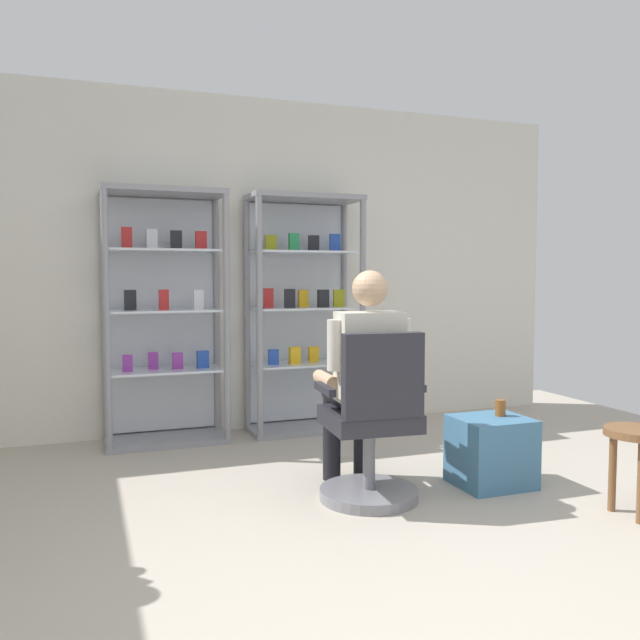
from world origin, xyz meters
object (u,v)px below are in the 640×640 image
(display_cabinet_left, at_px, (164,315))
(seated_shopkeeper, at_px, (363,371))
(storage_crate, at_px, (491,451))
(display_cabinet_right, at_px, (302,312))
(wooden_stool, at_px, (636,447))
(tea_glass, at_px, (500,408))
(office_chair, at_px, (373,432))

(display_cabinet_left, bearing_deg, seated_shopkeeper, -60.31)
(display_cabinet_left, relative_size, storage_crate, 4.40)
(display_cabinet_right, xyz_separation_m, wooden_stool, (1.02, -2.45, -0.60))
(tea_glass, height_order, wooden_stool, tea_glass)
(wooden_stool, bearing_deg, office_chair, 151.41)
(office_chair, height_order, tea_glass, office_chair)
(display_cabinet_left, distance_m, display_cabinet_right, 1.10)
(display_cabinet_right, relative_size, seated_shopkeeper, 1.47)
(display_cabinet_left, relative_size, wooden_stool, 4.09)
(storage_crate, height_order, tea_glass, tea_glass)
(display_cabinet_left, bearing_deg, display_cabinet_right, -0.06)
(office_chair, distance_m, wooden_stool, 1.38)
(display_cabinet_right, height_order, tea_glass, display_cabinet_right)
(storage_crate, bearing_deg, office_chair, -178.22)
(display_cabinet_left, height_order, storage_crate, display_cabinet_left)
(tea_glass, bearing_deg, seated_shopkeeper, 172.36)
(storage_crate, relative_size, tea_glass, 4.37)
(display_cabinet_right, distance_m, wooden_stool, 2.72)
(office_chair, xyz_separation_m, tea_glass, (0.87, 0.05, 0.07))
(display_cabinet_left, bearing_deg, office_chair, -62.92)
(office_chair, bearing_deg, display_cabinet_right, 84.07)
(display_cabinet_right, height_order, storage_crate, display_cabinet_right)
(office_chair, xyz_separation_m, wooden_stool, (1.21, -0.66, -0.03))
(seated_shopkeeper, bearing_deg, tea_glass, -7.64)
(display_cabinet_left, xyz_separation_m, tea_glass, (1.79, -1.74, -0.50))
(office_chair, relative_size, tea_glass, 9.73)
(seated_shopkeeper, distance_m, wooden_stool, 1.49)
(display_cabinet_left, distance_m, tea_glass, 2.54)
(seated_shopkeeper, xyz_separation_m, storage_crate, (0.78, -0.14, -0.51))
(display_cabinet_left, height_order, tea_glass, display_cabinet_left)
(display_cabinet_right, height_order, wooden_stool, display_cabinet_right)
(office_chair, height_order, storage_crate, office_chair)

